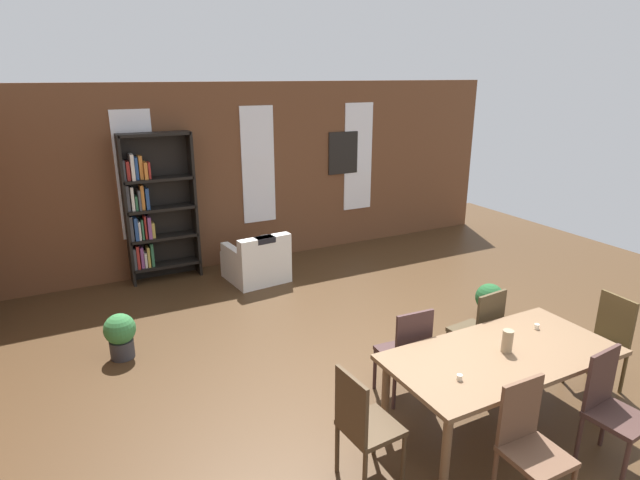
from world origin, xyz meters
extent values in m
plane|color=#47301A|center=(0.00, 0.00, 0.00)|extent=(11.79, 11.79, 0.00)
cube|color=brown|center=(0.00, 4.59, 1.43)|extent=(9.02, 0.12, 2.86)
cube|color=white|center=(-1.87, 4.52, 1.57)|extent=(0.55, 0.02, 1.86)
cube|color=white|center=(0.00, 4.52, 1.57)|extent=(0.55, 0.02, 1.86)
cube|color=white|center=(1.87, 4.52, 1.57)|extent=(0.55, 0.02, 1.86)
cube|color=brown|center=(0.23, -0.54, 0.71)|extent=(2.01, 0.97, 0.04)
cylinder|color=brown|center=(-0.68, -0.93, 0.35)|extent=(0.07, 0.07, 0.69)
cylinder|color=brown|center=(1.13, -0.93, 0.35)|extent=(0.07, 0.07, 0.69)
cylinder|color=brown|center=(-0.68, -0.15, 0.35)|extent=(0.07, 0.07, 0.69)
cylinder|color=brown|center=(1.13, -0.15, 0.35)|extent=(0.07, 0.07, 0.69)
cylinder|color=#998466|center=(0.27, -0.54, 0.83)|extent=(0.09, 0.09, 0.20)
cylinder|color=silver|center=(0.83, -0.37, 0.76)|extent=(0.04, 0.04, 0.05)
cylinder|color=silver|center=(-0.38, -0.69, 0.76)|extent=(0.04, 0.04, 0.05)
cube|color=#503E22|center=(1.53, -0.54, 0.45)|extent=(0.42, 0.42, 0.04)
cube|color=#503E22|center=(1.72, -0.55, 0.70)|extent=(0.05, 0.38, 0.50)
cylinder|color=#503E22|center=(1.36, -0.35, 0.21)|extent=(0.04, 0.04, 0.43)
cylinder|color=#503E22|center=(1.34, -0.71, 0.21)|extent=(0.04, 0.04, 0.43)
cylinder|color=#503E22|center=(1.72, -0.37, 0.21)|extent=(0.04, 0.04, 0.43)
cylinder|color=#503E22|center=(1.70, -0.73, 0.21)|extent=(0.04, 0.04, 0.43)
cube|color=#402924|center=(0.68, -1.33, 0.45)|extent=(0.44, 0.44, 0.04)
cube|color=#402924|center=(0.66, -1.14, 0.70)|extent=(0.38, 0.07, 0.50)
cylinder|color=#402924|center=(0.52, -1.52, 0.21)|extent=(0.04, 0.04, 0.43)
cylinder|color=#402924|center=(0.48, -1.17, 0.21)|extent=(0.04, 0.04, 0.43)
cylinder|color=#402924|center=(0.84, -1.13, 0.21)|extent=(0.04, 0.04, 0.43)
cube|color=brown|center=(-0.22, -1.33, 0.45)|extent=(0.40, 0.40, 0.04)
cube|color=brown|center=(-0.22, -1.14, 0.70)|extent=(0.38, 0.03, 0.50)
cylinder|color=brown|center=(-0.40, -1.15, 0.21)|extent=(0.04, 0.04, 0.43)
cylinder|color=brown|center=(-0.04, -1.15, 0.21)|extent=(0.04, 0.04, 0.43)
cube|color=#493724|center=(-1.08, -0.54, 0.45)|extent=(0.43, 0.43, 0.04)
cube|color=#493724|center=(-1.26, -0.55, 0.70)|extent=(0.06, 0.38, 0.50)
cylinder|color=#493724|center=(-0.88, -0.71, 0.21)|extent=(0.04, 0.04, 0.43)
cylinder|color=#493724|center=(-0.91, -0.35, 0.21)|extent=(0.04, 0.04, 0.43)
cylinder|color=#493724|center=(-1.24, -0.73, 0.21)|extent=(0.04, 0.04, 0.43)
cylinder|color=#493724|center=(-1.27, -0.37, 0.21)|extent=(0.04, 0.04, 0.43)
cube|color=#3C2726|center=(-0.22, 0.25, 0.45)|extent=(0.42, 0.42, 0.04)
cube|color=#3C2726|center=(-0.24, 0.06, 0.70)|extent=(0.38, 0.05, 0.50)
cylinder|color=#3C2726|center=(-0.03, 0.41, 0.21)|extent=(0.04, 0.04, 0.43)
cylinder|color=#3C2726|center=(-0.39, 0.44, 0.21)|extent=(0.04, 0.04, 0.43)
cylinder|color=#3C2726|center=(-0.06, 0.05, 0.21)|extent=(0.04, 0.04, 0.43)
cylinder|color=#3C2726|center=(-0.42, 0.08, 0.21)|extent=(0.04, 0.04, 0.43)
cube|color=#433622|center=(0.68, 0.25, 0.45)|extent=(0.43, 0.43, 0.04)
cube|color=#433622|center=(0.69, 0.06, 0.70)|extent=(0.38, 0.06, 0.50)
cylinder|color=#433622|center=(0.84, 0.44, 0.21)|extent=(0.04, 0.04, 0.43)
cylinder|color=#433622|center=(0.48, 0.41, 0.21)|extent=(0.04, 0.04, 0.43)
cylinder|color=#433622|center=(0.87, 0.08, 0.21)|extent=(0.04, 0.04, 0.43)
cylinder|color=#433622|center=(0.52, 0.05, 0.21)|extent=(0.04, 0.04, 0.43)
cube|color=black|center=(-2.09, 4.34, 1.09)|extent=(0.04, 0.28, 2.19)
cube|color=black|center=(-1.12, 4.34, 1.09)|extent=(0.04, 0.28, 2.19)
cube|color=black|center=(-1.60, 4.48, 1.09)|extent=(1.02, 0.01, 2.19)
cube|color=black|center=(-1.60, 4.34, 0.22)|extent=(0.98, 0.28, 0.04)
cube|color=#4C4C51|center=(-2.05, 4.34, 0.39)|extent=(0.04, 0.22, 0.31)
cube|color=#B22D28|center=(-2.00, 4.34, 0.41)|extent=(0.04, 0.21, 0.35)
cube|color=#8C4C8C|center=(-1.94, 4.34, 0.40)|extent=(0.04, 0.16, 0.31)
cube|color=white|center=(-1.90, 4.34, 0.35)|extent=(0.04, 0.18, 0.23)
cube|color=gold|center=(-1.85, 4.34, 0.39)|extent=(0.04, 0.18, 0.30)
cube|color=#33724C|center=(-1.80, 4.34, 0.41)|extent=(0.04, 0.16, 0.35)
cube|color=black|center=(-1.60, 4.34, 0.66)|extent=(0.98, 0.28, 0.04)
cube|color=#4C4C51|center=(-2.05, 4.34, 0.86)|extent=(0.05, 0.19, 0.36)
cube|color=#284C8C|center=(-1.99, 4.34, 0.85)|extent=(0.05, 0.23, 0.34)
cube|color=white|center=(-1.94, 4.34, 0.81)|extent=(0.03, 0.21, 0.27)
cube|color=#33724C|center=(-1.90, 4.34, 0.82)|extent=(0.03, 0.19, 0.30)
cube|color=#B22D28|center=(-1.85, 4.34, 0.85)|extent=(0.03, 0.17, 0.34)
cube|color=#8C4C8C|center=(-1.80, 4.34, 0.84)|extent=(0.05, 0.23, 0.32)
cube|color=gold|center=(-1.75, 4.34, 0.79)|extent=(0.04, 0.16, 0.23)
cube|color=black|center=(-1.60, 4.34, 1.09)|extent=(0.98, 0.28, 0.04)
cube|color=#4C4C51|center=(-2.05, 4.34, 1.30)|extent=(0.05, 0.15, 0.37)
cube|color=white|center=(-1.99, 4.34, 1.29)|extent=(0.04, 0.18, 0.34)
cube|color=#33724C|center=(-1.94, 4.34, 1.22)|extent=(0.03, 0.17, 0.21)
cube|color=#4C4C51|center=(-1.90, 4.34, 1.26)|extent=(0.03, 0.21, 0.29)
cube|color=orange|center=(-1.85, 4.34, 1.29)|extent=(0.04, 0.16, 0.35)
cube|color=#284C8C|center=(-1.79, 4.34, 1.27)|extent=(0.05, 0.18, 0.31)
cube|color=black|center=(-1.60, 4.34, 1.53)|extent=(0.98, 0.28, 0.04)
cube|color=#4C4C51|center=(-2.06, 4.34, 1.69)|extent=(0.04, 0.15, 0.28)
cube|color=#B22D28|center=(-2.00, 4.34, 1.68)|extent=(0.05, 0.17, 0.27)
cube|color=white|center=(-1.95, 4.34, 1.73)|extent=(0.05, 0.24, 0.36)
cube|color=#284C8C|center=(-1.89, 4.34, 1.71)|extent=(0.04, 0.17, 0.32)
cube|color=orange|center=(-1.83, 4.34, 1.72)|extent=(0.05, 0.15, 0.33)
cube|color=orange|center=(-1.77, 4.34, 1.67)|extent=(0.05, 0.23, 0.24)
cube|color=#B22D28|center=(-1.72, 4.34, 1.67)|extent=(0.03, 0.16, 0.23)
cube|color=black|center=(-1.60, 4.34, 2.17)|extent=(0.98, 0.28, 0.04)
cube|color=white|center=(-0.41, 3.68, 0.20)|extent=(0.88, 0.88, 0.40)
cube|color=white|center=(-0.38, 3.37, 0.57)|extent=(0.81, 0.24, 0.35)
cube|color=white|center=(-0.07, 3.72, 0.48)|extent=(0.19, 0.73, 0.15)
cube|color=white|center=(-0.75, 3.65, 0.48)|extent=(0.19, 0.73, 0.15)
cube|color=black|center=(-0.38, 3.37, 0.71)|extent=(0.30, 0.20, 0.08)
cylinder|color=#333338|center=(-2.53, 2.20, 0.10)|extent=(0.26, 0.26, 0.21)
sphere|color=#387F42|center=(-2.53, 2.20, 0.34)|extent=(0.34, 0.34, 0.34)
cylinder|color=#9E6042|center=(1.68, 1.01, 0.09)|extent=(0.20, 0.20, 0.18)
sphere|color=#235B2D|center=(1.68, 1.01, 0.32)|extent=(0.35, 0.35, 0.35)
cube|color=black|center=(1.56, 4.52, 1.67)|extent=(0.56, 0.03, 0.72)
camera|label=1|loc=(-2.91, -3.25, 2.97)|focal=29.05mm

